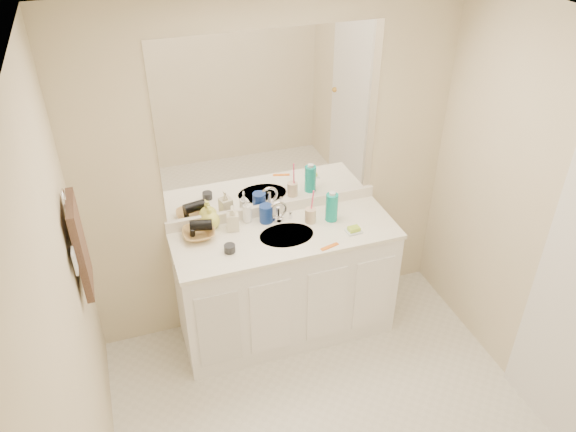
% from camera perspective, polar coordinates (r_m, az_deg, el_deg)
% --- Properties ---
extents(ceiling, '(2.60, 2.60, 0.02)m').
position_cam_1_polar(ceiling, '(2.21, 8.49, 16.16)').
color(ceiling, white).
rests_on(ceiling, wall_back).
extents(wall_back, '(2.60, 0.02, 2.40)m').
position_cam_1_polar(wall_back, '(3.81, -1.58, 4.44)').
color(wall_back, beige).
rests_on(wall_back, floor).
extents(wall_left, '(0.02, 2.60, 2.40)m').
position_cam_1_polar(wall_left, '(2.66, -20.77, -13.39)').
color(wall_left, beige).
rests_on(wall_left, floor).
extents(wall_right, '(0.02, 2.60, 2.40)m').
position_cam_1_polar(wall_right, '(3.48, 26.37, -2.52)').
color(wall_right, beige).
rests_on(wall_right, floor).
extents(vanity_cabinet, '(1.50, 0.55, 0.85)m').
position_cam_1_polar(vanity_cabinet, '(4.03, -0.23, -7.05)').
color(vanity_cabinet, white).
rests_on(vanity_cabinet, floor).
extents(countertop, '(1.52, 0.57, 0.03)m').
position_cam_1_polar(countertop, '(3.76, -0.25, -1.95)').
color(countertop, white).
rests_on(countertop, vanity_cabinet).
extents(backsplash, '(1.52, 0.03, 0.08)m').
position_cam_1_polar(backsplash, '(3.94, -1.45, 0.78)').
color(backsplash, white).
rests_on(backsplash, countertop).
extents(sink_basin, '(0.37, 0.37, 0.02)m').
position_cam_1_polar(sink_basin, '(3.75, -0.15, -2.08)').
color(sink_basin, beige).
rests_on(sink_basin, countertop).
extents(faucet, '(0.02, 0.02, 0.11)m').
position_cam_1_polar(faucet, '(3.85, -1.01, 0.21)').
color(faucet, silver).
rests_on(faucet, countertop).
extents(mirror, '(1.48, 0.01, 1.20)m').
position_cam_1_polar(mirror, '(3.64, -1.64, 9.36)').
color(mirror, white).
rests_on(mirror, wall_back).
extents(blue_mug, '(0.11, 0.11, 0.13)m').
position_cam_1_polar(blue_mug, '(3.84, -2.24, 0.25)').
color(blue_mug, navy).
rests_on(blue_mug, countertop).
extents(tan_cup, '(0.08, 0.08, 0.10)m').
position_cam_1_polar(tan_cup, '(3.84, 2.29, 0.06)').
color(tan_cup, beige).
rests_on(tan_cup, countertop).
extents(toothbrush, '(0.02, 0.04, 0.21)m').
position_cam_1_polar(toothbrush, '(3.79, 2.46, 1.32)').
color(toothbrush, '#FF4375').
rests_on(toothbrush, tan_cup).
extents(mouthwash_bottle, '(0.09, 0.09, 0.20)m').
position_cam_1_polar(mouthwash_bottle, '(3.85, 4.46, 0.89)').
color(mouthwash_bottle, '#0C998A').
rests_on(mouthwash_bottle, countertop).
extents(soap_dish, '(0.10, 0.08, 0.01)m').
position_cam_1_polar(soap_dish, '(3.79, 6.69, -1.54)').
color(soap_dish, silver).
rests_on(soap_dish, countertop).
extents(green_soap, '(0.08, 0.06, 0.03)m').
position_cam_1_polar(green_soap, '(3.78, 6.71, -1.31)').
color(green_soap, '#AAD734').
rests_on(green_soap, soap_dish).
extents(orange_comb, '(0.13, 0.06, 0.01)m').
position_cam_1_polar(orange_comb, '(3.64, 4.25, -3.12)').
color(orange_comb, orange).
rests_on(orange_comb, countertop).
extents(dark_jar, '(0.09, 0.09, 0.05)m').
position_cam_1_polar(dark_jar, '(3.59, -5.95, -3.30)').
color(dark_jar, black).
rests_on(dark_jar, countertop).
extents(soap_bottle_white, '(0.08, 0.08, 0.18)m').
position_cam_1_polar(soap_bottle_white, '(3.83, -4.18, 0.57)').
color(soap_bottle_white, white).
rests_on(soap_bottle_white, countertop).
extents(soap_bottle_cream, '(0.10, 0.10, 0.18)m').
position_cam_1_polar(soap_bottle_cream, '(3.76, -5.65, -0.20)').
color(soap_bottle_cream, beige).
rests_on(soap_bottle_cream, countertop).
extents(soap_bottle_yellow, '(0.16, 0.16, 0.17)m').
position_cam_1_polar(soap_bottle_yellow, '(3.80, -7.93, -0.12)').
color(soap_bottle_yellow, '#EDF15D').
rests_on(soap_bottle_yellow, countertop).
extents(wicker_basket, '(0.22, 0.22, 0.05)m').
position_cam_1_polar(wicker_basket, '(3.75, -9.05, -1.79)').
color(wicker_basket, '#AF8346').
rests_on(wicker_basket, countertop).
extents(hair_dryer, '(0.16, 0.10, 0.07)m').
position_cam_1_polar(hair_dryer, '(3.72, -8.83, -0.93)').
color(hair_dryer, black).
rests_on(hair_dryer, wicker_basket).
extents(towel_ring, '(0.01, 0.11, 0.11)m').
position_cam_1_polar(towel_ring, '(3.06, -21.81, 1.62)').
color(towel_ring, silver).
rests_on(towel_ring, wall_left).
extents(hand_towel, '(0.04, 0.32, 0.55)m').
position_cam_1_polar(hand_towel, '(3.22, -20.36, -2.85)').
color(hand_towel, '#30211A').
rests_on(hand_towel, towel_ring).
extents(switch_plate, '(0.01, 0.08, 0.13)m').
position_cam_1_polar(switch_plate, '(3.03, -20.85, -4.29)').
color(switch_plate, white).
rests_on(switch_plate, wall_left).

